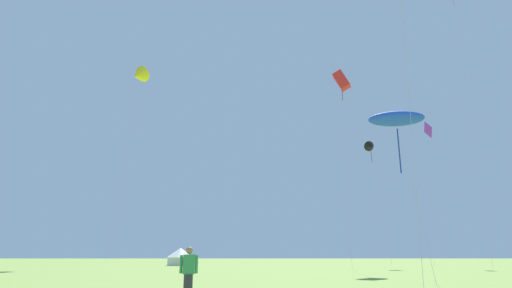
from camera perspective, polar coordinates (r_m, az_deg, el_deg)
name	(u,v)px	position (r m, az deg, el deg)	size (l,w,h in m)	color
kite_black_delta	(371,147)	(61.03, 15.42, -0.35)	(1.92, 2.84, 17.19)	black
kite_purple_diamond	(428,131)	(65.99, 22.46, 1.66)	(1.85, 2.55, 20.45)	purple
kite_yellow_delta	(139,75)	(73.22, -15.73, 9.01)	(4.01, 4.55, 32.29)	yellow
kite_red_box	(342,81)	(51.32, 11.62, 8.46)	(2.28, 2.37, 22.88)	red
kite_blue_parafoil	(396,119)	(26.42, 18.63, 3.26)	(3.43, 2.33, 9.94)	blue
person_spectator	(189,276)	(13.74, -9.19, -17.37)	(0.57, 0.29, 1.73)	#2D2D33
festival_tent_center	(180,256)	(65.02, -10.27, -14.78)	(3.90, 3.90, 2.53)	white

